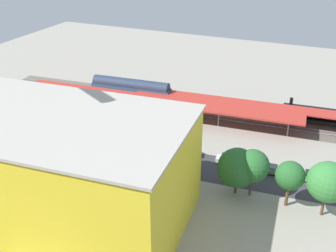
# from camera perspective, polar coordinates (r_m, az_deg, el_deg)

# --- Properties ---
(ground_plane) EXTENTS (175.97, 175.97, 0.00)m
(ground_plane) POSITION_cam_1_polar(r_m,az_deg,el_deg) (77.51, 1.12, -4.02)
(ground_plane) COLOR #9E998C
(ground_plane) RESTS_ON ground
(rail_bed) EXTENTS (110.74, 22.37, 0.01)m
(rail_bed) POSITION_cam_1_polar(r_m,az_deg,el_deg) (95.73, 6.01, 2.09)
(rail_bed) COLOR #665E54
(rail_bed) RESTS_ON ground
(street_asphalt) EXTENTS (110.35, 16.93, 0.01)m
(street_asphalt) POSITION_cam_1_polar(r_m,az_deg,el_deg) (75.54, 0.41, -4.90)
(street_asphalt) COLOR #38383D
(street_asphalt) RESTS_ON ground
(track_rails) EXTENTS (109.70, 15.97, 0.12)m
(track_rails) POSITION_cam_1_polar(r_m,az_deg,el_deg) (95.65, 6.01, 2.19)
(track_rails) COLOR #9E9EA8
(track_rails) RESTS_ON ground
(platform_canopy_near) EXTENTS (64.42, 9.77, 4.24)m
(platform_canopy_near) POSITION_cam_1_polar(r_m,az_deg,el_deg) (90.83, -1.79, 3.61)
(platform_canopy_near) COLOR #B73328
(platform_canopy_near) RESTS_ON ground
(platform_canopy_far) EXTENTS (51.90, 7.85, 4.10)m
(platform_canopy_far) POSITION_cam_1_polar(r_m,az_deg,el_deg) (90.75, 11.29, 2.98)
(platform_canopy_far) COLOR #B73328
(platform_canopy_far) RESTS_ON ground
(locomotive) EXTENTS (16.47, 3.83, 5.07)m
(locomotive) POSITION_cam_1_polar(r_m,az_deg,el_deg) (94.68, 20.63, 1.34)
(locomotive) COLOR black
(locomotive) RESTS_ON ground
(freight_coach_far) EXTENTS (19.85, 4.37, 6.26)m
(freight_coach_far) POSITION_cam_1_polar(r_m,az_deg,el_deg) (98.48, -5.18, 4.94)
(freight_coach_far) COLOR black
(freight_coach_far) RESTS_ON ground
(parked_car_0) EXTENTS (4.15, 2.12, 1.66)m
(parked_car_0) POSITION_cam_1_polar(r_m,az_deg,el_deg) (73.87, 19.38, -6.73)
(parked_car_0) COLOR black
(parked_car_0) RESTS_ON ground
(parked_car_1) EXTENTS (4.68, 2.22, 1.52)m
(parked_car_1) POSITION_cam_1_polar(r_m,az_deg,el_deg) (73.99, 13.98, -5.91)
(parked_car_1) COLOR black
(parked_car_1) RESTS_ON ground
(parked_car_2) EXTENTS (4.60, 2.22, 1.78)m
(parked_car_2) POSITION_cam_1_polar(r_m,az_deg,el_deg) (75.19, 8.41, -4.68)
(parked_car_2) COLOR black
(parked_car_2) RESTS_ON ground
(parked_car_3) EXTENTS (4.25, 2.19, 1.67)m
(parked_car_3) POSITION_cam_1_polar(r_m,az_deg,el_deg) (77.08, 3.00, -3.60)
(parked_car_3) COLOR black
(parked_car_3) RESTS_ON ground
(parked_car_4) EXTENTS (4.34, 2.03, 1.69)m
(parked_car_4) POSITION_cam_1_polar(r_m,az_deg,el_deg) (79.40, -1.92, -2.59)
(parked_car_4) COLOR black
(parked_car_4) RESTS_ON ground
(parked_car_5) EXTENTS (4.58, 1.97, 1.71)m
(parked_car_5) POSITION_cam_1_polar(r_m,az_deg,el_deg) (82.56, -7.23, -1.58)
(parked_car_5) COLOR black
(parked_car_5) RESTS_ON ground
(parked_car_6) EXTENTS (4.67, 2.34, 1.78)m
(parked_car_6) POSITION_cam_1_polar(r_m,az_deg,el_deg) (86.40, -11.65, -0.59)
(parked_car_6) COLOR black
(parked_car_6) RESTS_ON ground
(parked_car_7) EXTENTS (4.87, 2.27, 1.80)m
(parked_car_7) POSITION_cam_1_polar(r_m,az_deg,el_deg) (90.76, -15.29, 0.37)
(parked_car_7) COLOR black
(parked_car_7) RESTS_ON ground
(construction_building) EXTENTS (41.99, 24.15, 15.63)m
(construction_building) POSITION_cam_1_polar(r_m,az_deg,el_deg) (61.68, -16.60, -5.52)
(construction_building) COLOR yellow
(construction_building) RESTS_ON ground
(construction_roof_slab) EXTENTS (42.63, 24.79, 0.40)m
(construction_roof_slab) POSITION_cam_1_polar(r_m,az_deg,el_deg) (57.98, -17.62, 1.22)
(construction_roof_slab) COLOR #B7B2A8
(construction_roof_slab) RESTS_ON construction_building
(box_truck_0) EXTENTS (10.07, 2.69, 3.46)m
(box_truck_0) POSITION_cam_1_polar(r_m,az_deg,el_deg) (84.45, -18.71, -1.51)
(box_truck_0) COLOR black
(box_truck_0) RESTS_ON ground
(box_truck_1) EXTENTS (9.86, 3.63, 3.23)m
(box_truck_1) POSITION_cam_1_polar(r_m,az_deg,el_deg) (75.96, -7.17, -3.55)
(box_truck_1) COLOR black
(box_truck_1) RESTS_ON ground
(box_truck_2) EXTENTS (8.69, 2.75, 3.13)m
(box_truck_2) POSITION_cam_1_polar(r_m,az_deg,el_deg) (80.30, -13.29, -2.37)
(box_truck_2) COLOR black
(box_truck_2) RESTS_ON ground
(street_tree_0) EXTENTS (4.78, 4.78, 6.92)m
(street_tree_0) POSITION_cam_1_polar(r_m,az_deg,el_deg) (68.55, -1.05, -4.06)
(street_tree_0) COLOR brown
(street_tree_0) RESTS_ON ground
(street_tree_1) EXTENTS (6.08, 6.08, 8.91)m
(street_tree_1) POSITION_cam_1_polar(r_m,az_deg,el_deg) (63.77, 21.41, -7.29)
(street_tree_1) COLOR brown
(street_tree_1) RESTS_ON ground
(street_tree_2) EXTENTS (4.48, 4.48, 7.69)m
(street_tree_2) POSITION_cam_1_polar(r_m,az_deg,el_deg) (64.26, 16.66, -6.67)
(street_tree_2) COLOR brown
(street_tree_2) RESTS_ON ground
(street_tree_3) EXTENTS (6.38, 6.38, 7.97)m
(street_tree_3) POSITION_cam_1_polar(r_m,az_deg,el_deg) (65.59, 9.65, -5.76)
(street_tree_3) COLOR brown
(street_tree_3) RESTS_ON ground
(street_tree_4) EXTENTS (5.24, 5.24, 8.18)m
(street_tree_4) POSITION_cam_1_polar(r_m,az_deg,el_deg) (65.03, 11.74, -5.47)
(street_tree_4) COLOR brown
(street_tree_4) RESTS_ON ground
(street_tree_5) EXTENTS (5.97, 5.97, 7.58)m
(street_tree_5) POSITION_cam_1_polar(r_m,az_deg,el_deg) (69.14, 1.10, -3.70)
(street_tree_5) COLOR brown
(street_tree_5) RESTS_ON ground
(traffic_light) EXTENTS (0.50, 0.36, 7.38)m
(traffic_light) POSITION_cam_1_polar(r_m,az_deg,el_deg) (71.72, -5.88, -2.43)
(traffic_light) COLOR #333333
(traffic_light) RESTS_ON ground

